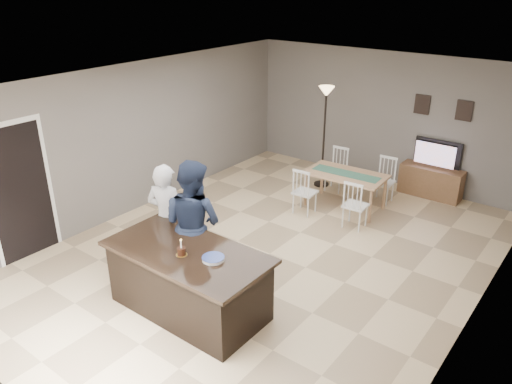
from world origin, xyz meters
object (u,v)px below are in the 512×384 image
Objects in this scene: birthday_cake at (181,251)px; plate_stack at (213,258)px; man at (193,223)px; floor_lamp at (325,110)px; tv_console at (431,182)px; dining_table at (346,179)px; kitchen_island at (189,280)px; woman at (167,218)px; television at (436,154)px.

plate_stack is (0.39, 0.15, -0.03)m from birthday_cake.
plate_stack is at bearing 143.50° from man.
plate_stack is 4.91m from floor_lamp.
tv_console is 0.70× the size of dining_table.
floor_lamp is (-0.80, 4.74, 1.16)m from kitchen_island.
dining_table is (0.07, 4.17, -0.39)m from birthday_cake.
woman reaches higher than birthday_cake.
woman is 3.67m from dining_table.
kitchen_island is 7.75× the size of plate_stack.
plate_stack is (0.85, -0.53, -0.00)m from man.
tv_console is at bearing -112.65° from man.
woman reaches higher than television.
plate_stack is (1.37, -0.52, 0.08)m from woman.
plate_stack is 4.05m from dining_table.
birthday_cake is at bearing -93.83° from dining_table.
woman is at bearing 149.93° from kitchen_island.
tv_console is at bearing 77.84° from kitchen_island.
birthday_cake is at bearing 129.79° from woman.
tv_console is at bearing -129.09° from woman.
birthday_cake is at bearing -101.66° from tv_console.
television reaches higher than tv_console.
television is at bearing -112.42° from man.
man is at bearing -108.03° from tv_console.
plate_stack reaches higher than kitchen_island.
television is at bearing 52.22° from dining_table.
birthday_cake is 4.19m from dining_table.
television reaches higher than birthday_cake.
plate_stack is at bearing 4.31° from kitchen_island.
television is at bearing 90.00° from tv_console.
television is 3.29× the size of plate_stack.
woman reaches higher than plate_stack.
tv_console is 1.89m from dining_table.
television is 5.53m from woman.
television is at bearing 24.23° from floor_lamp.
television is at bearing -128.81° from woman.
man is at bearing 165.16° from woman.
floor_lamp is at bearing 104.53° from plate_stack.
woman is 0.53m from man.
tv_console is 5.84m from birthday_cake.
tv_console is 2.53m from floor_lamp.
birthday_cake is at bearing 78.48° from television.
floor_lamp reaches higher than birthday_cake.
woman is 0.81× the size of floor_lamp.
kitchen_island is 0.85m from man.
birthday_cake is (0.46, -0.68, 0.03)m from man.
floor_lamp is (-0.83, 4.86, 0.66)m from birthday_cake.
dining_table is at bearing 88.66° from kitchen_island.
kitchen_island is at bearing 122.96° from man.
woman reaches higher than tv_console.
kitchen_island is at bearing -94.23° from dining_table.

